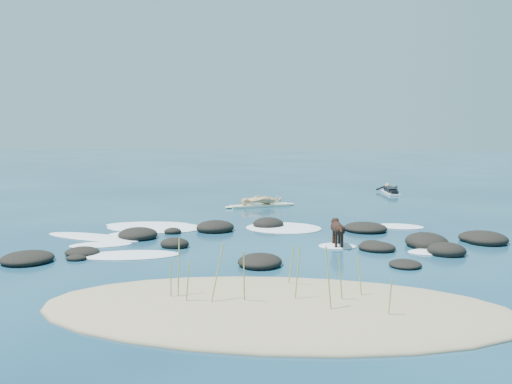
# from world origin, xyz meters

# --- Properties ---
(ground) EXTENTS (160.00, 160.00, 0.00)m
(ground) POSITION_xyz_m (0.00, 0.00, 0.00)
(ground) COLOR #0A2642
(ground) RESTS_ON ground
(sand_dune) EXTENTS (9.00, 4.40, 0.60)m
(sand_dune) POSITION_xyz_m (0.00, -8.20, 0.00)
(sand_dune) COLOR #9E8966
(sand_dune) RESTS_ON ground
(dune_grass) EXTENTS (3.99, 1.79, 1.25)m
(dune_grass) POSITION_xyz_m (-0.10, -8.40, 0.64)
(dune_grass) COLOR #9FA14E
(dune_grass) RESTS_ON ground
(reef_rocks) EXTENTS (13.95, 7.38, 0.51)m
(reef_rocks) POSITION_xyz_m (0.55, -1.64, 0.10)
(reef_rocks) COLOR black
(reef_rocks) RESTS_ON ground
(breaking_foam) EXTENTS (12.64, 7.15, 0.12)m
(breaking_foam) POSITION_xyz_m (-3.26, -0.44, 0.01)
(breaking_foam) COLOR white
(breaking_foam) RESTS_ON ground
(standing_surfer_rig) EXTENTS (3.07, 1.83, 1.89)m
(standing_surfer_rig) POSITION_xyz_m (-1.88, 6.30, 0.75)
(standing_surfer_rig) COLOR beige
(standing_surfer_rig) RESTS_ON ground
(paddling_surfer_rig) EXTENTS (1.20, 2.70, 0.47)m
(paddling_surfer_rig) POSITION_xyz_m (4.42, 12.36, 0.16)
(paddling_surfer_rig) COLOR white
(paddling_surfer_rig) RESTS_ON ground
(dog) EXTENTS (0.44, 1.28, 0.81)m
(dog) POSITION_xyz_m (1.28, -2.12, 0.54)
(dog) COLOR black
(dog) RESTS_ON ground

